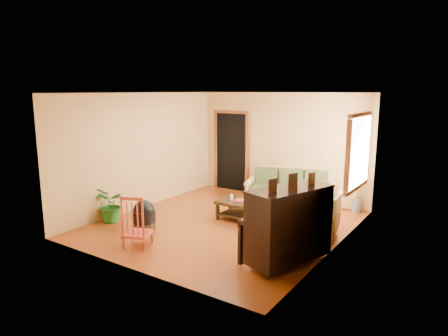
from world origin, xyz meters
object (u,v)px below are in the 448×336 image
Objects in this scene: piano at (289,227)px; ceramic_crock at (356,205)px; footstool at (144,218)px; coffee_table at (244,211)px; armchair at (318,214)px; red_chair at (137,221)px; potted_plant at (112,205)px; sofa at (290,187)px.

ceramic_crock is (0.09, 3.36, -0.47)m from piano.
coffee_table is at bearing 47.70° from footstool.
red_chair reaches higher than armchair.
piano is 5.08× the size of ceramic_crock.
ceramic_crock is at bearing 106.64° from piano.
armchair is 1.13× the size of potted_plant.
red_chair reaches higher than sofa.
ceramic_crock is at bearing 35.45° from red_chair.
armchair is (1.58, 0.02, 0.21)m from coffee_table.
armchair is at bearing -94.44° from ceramic_crock.
piano reaches higher than coffee_table.
coffee_table is 2.35m from red_chair.
footstool is (-1.36, -1.49, 0.01)m from coffee_table.
footstool is 0.49× the size of red_chair.
coffee_table is 2.62m from ceramic_crock.
coffee_table is at bearing -117.92° from sofa.
armchair is 1.97m from ceramic_crock.
sofa is at bearing 119.15° from armchair.
red_chair is at bearing -144.13° from piano.
piano is 1.50× the size of red_chair.
footstool is 0.61× the size of potted_plant.
piano is (0.06, -1.42, 0.19)m from armchair.
coffee_table is 1.33× the size of armchair.
potted_plant is (-0.83, -0.07, 0.15)m from footstool.
red_chair is 1.25× the size of potted_plant.
sofa reaches higher than coffee_table.
ceramic_crock is (3.09, 3.45, -0.08)m from footstool.
coffee_table is 2.20m from piano.
piano is at bearing 1.78° from footstool.
sofa is 4.49× the size of footstool.
armchair is 1.43m from piano.
armchair is at bearing -69.53° from sofa.
sofa is 2.43× the size of armchair.
footstool reaches higher than coffee_table.
coffee_table is 1.50× the size of potted_plant.
red_chair is (-2.40, -2.20, 0.05)m from armchair.
sofa is at bearing 51.23° from red_chair.
sofa is 1.53m from ceramic_crock.
coffee_table is at bearing 157.82° from piano.
sofa is 2.74× the size of potted_plant.
coffee_table is (-0.27, -1.64, -0.23)m from sofa.
armchair is 3.31m from footstool.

